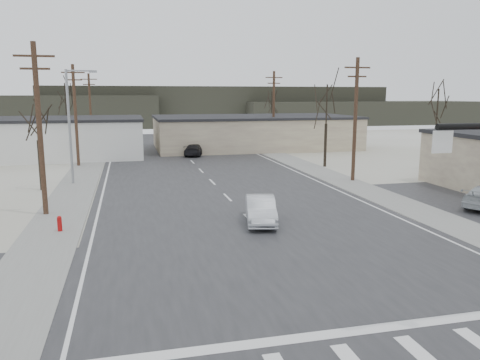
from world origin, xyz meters
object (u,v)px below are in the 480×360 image
Objects in this scene: sedan_crossing at (261,210)px; car_far_b at (173,134)px; car_far_a at (195,150)px; fire_hydrant at (60,224)px.

sedan_crossing is 54.29m from car_far_b.
car_far_a is 24.23m from car_far_b.
car_far_a is (11.21, 29.26, 0.28)m from fire_hydrant.
fire_hydrant is 10.67m from sedan_crossing.
sedan_crossing reaches higher than fire_hydrant.
car_far_a reaches higher than fire_hydrant.
fire_hydrant is 0.23× the size of car_far_b.
fire_hydrant is 0.20× the size of sedan_crossing.
car_far_a reaches higher than car_far_b.
sedan_crossing is at bearing -93.37° from car_far_b.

